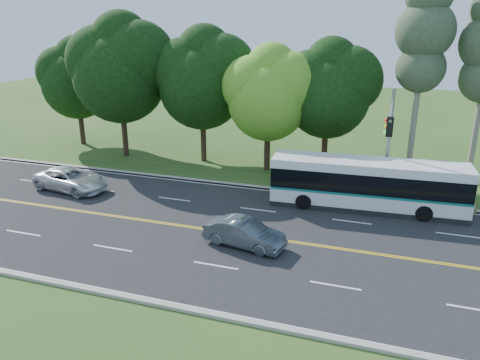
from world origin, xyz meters
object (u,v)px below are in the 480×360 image
(transit_bus, at_px, (367,185))
(sedan, at_px, (244,233))
(traffic_signal, at_px, (389,135))
(suv, at_px, (71,179))

(transit_bus, xyz_separation_m, sedan, (-5.42, -6.98, -0.78))
(sedan, bearing_deg, traffic_signal, -33.61)
(transit_bus, height_order, sedan, transit_bus)
(transit_bus, relative_size, sedan, 2.76)
(sedan, xyz_separation_m, suv, (-13.37, 4.12, 0.04))
(traffic_signal, distance_m, sedan, 9.97)
(traffic_signal, height_order, sedan, traffic_signal)
(traffic_signal, relative_size, sedan, 1.69)
(transit_bus, bearing_deg, suv, -174.50)
(sedan, bearing_deg, suv, 83.18)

